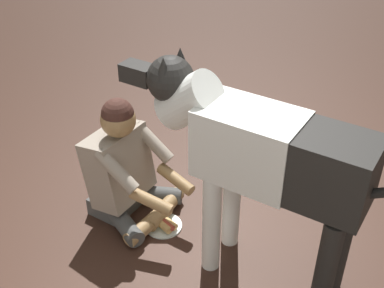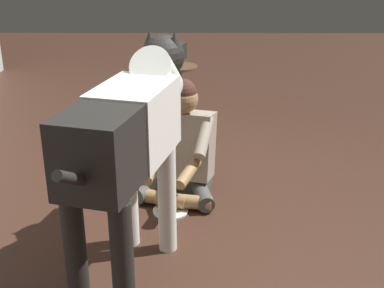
# 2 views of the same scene
# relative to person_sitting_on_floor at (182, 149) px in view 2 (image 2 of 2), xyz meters

# --- Properties ---
(ground_plane) EXTENTS (14.37, 14.37, 0.00)m
(ground_plane) POSITION_rel_person_sitting_on_floor_xyz_m (-0.51, -0.22, -0.34)
(ground_plane) COLOR #3C241A
(person_sitting_on_floor) EXTENTS (0.69, 0.58, 0.82)m
(person_sitting_on_floor) POSITION_rel_person_sitting_on_floor_xyz_m (0.00, 0.00, 0.00)
(person_sitting_on_floor) COLOR #474846
(person_sitting_on_floor) RESTS_ON ground
(large_dog) EXTENTS (1.51, 0.55, 1.19)m
(large_dog) POSITION_rel_person_sitting_on_floor_xyz_m (-0.85, 0.23, 0.44)
(large_dog) COLOR silver
(large_dog) RESTS_ON ground
(hot_dog_on_plate) EXTENTS (0.23, 0.23, 0.06)m
(hot_dog_on_plate) POSITION_rel_person_sitting_on_floor_xyz_m (-0.27, 0.07, -0.31)
(hot_dog_on_plate) COLOR white
(hot_dog_on_plate) RESTS_ON ground
(round_side_table) EXTENTS (0.38, 0.38, 0.50)m
(round_side_table) POSITION_rel_person_sitting_on_floor_xyz_m (1.75, 0.08, -0.04)
(round_side_table) COLOR brown
(round_side_table) RESTS_ON ground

